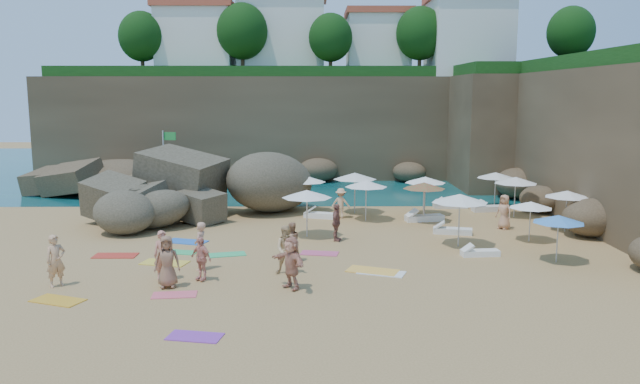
{
  "coord_description": "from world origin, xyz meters",
  "views": [
    {
      "loc": [
        1.73,
        -26.9,
        6.76
      ],
      "look_at": [
        2.0,
        3.0,
        2.0
      ],
      "focal_mm": 35.0,
      "sensor_mm": 36.0,
      "label": 1
    }
  ],
  "objects_px": {
    "rock_outcrop": "(194,222)",
    "person_stand_0": "(56,261)",
    "flag_pole": "(166,156)",
    "person_stand_1": "(291,242)",
    "person_stand_5": "(171,192)",
    "person_stand_4": "(504,212)",
    "person_stand_3": "(336,222)",
    "person_stand_2": "(341,203)",
    "parasol_0": "(366,184)",
    "parasol_1": "(307,179)",
    "lounger_0": "(424,218)",
    "person_stand_6": "(200,246)",
    "parasol_2": "(355,176)"
  },
  "relations": [
    {
      "from": "person_stand_4",
      "to": "person_stand_6",
      "type": "relative_size",
      "value": 0.93
    },
    {
      "from": "lounger_0",
      "to": "person_stand_1",
      "type": "relative_size",
      "value": 1.26
    },
    {
      "from": "flag_pole",
      "to": "person_stand_6",
      "type": "distance_m",
      "value": 16.91
    },
    {
      "from": "person_stand_0",
      "to": "person_stand_5",
      "type": "xyz_separation_m",
      "value": [
        0.2,
        16.86,
        -0.21
      ]
    },
    {
      "from": "person_stand_0",
      "to": "lounger_0",
      "type": "bearing_deg",
      "value": -5.55
    },
    {
      "from": "parasol_1",
      "to": "person_stand_6",
      "type": "xyz_separation_m",
      "value": [
        -3.97,
        -11.92,
        -0.95
      ]
    },
    {
      "from": "parasol_1",
      "to": "person_stand_5",
      "type": "bearing_deg",
      "value": 161.24
    },
    {
      "from": "parasol_1",
      "to": "lounger_0",
      "type": "height_order",
      "value": "parasol_1"
    },
    {
      "from": "parasol_1",
      "to": "lounger_0",
      "type": "distance_m",
      "value": 7.08
    },
    {
      "from": "parasol_2",
      "to": "person_stand_0",
      "type": "height_order",
      "value": "parasol_2"
    },
    {
      "from": "parasol_0",
      "to": "flag_pole",
      "type": "bearing_deg",
      "value": 151.31
    },
    {
      "from": "parasol_1",
      "to": "parasol_2",
      "type": "bearing_deg",
      "value": -10.83
    },
    {
      "from": "person_stand_2",
      "to": "person_stand_3",
      "type": "height_order",
      "value": "person_stand_3"
    },
    {
      "from": "parasol_1",
      "to": "person_stand_4",
      "type": "relative_size",
      "value": 1.25
    },
    {
      "from": "parasol_0",
      "to": "person_stand_6",
      "type": "xyz_separation_m",
      "value": [
        -7.14,
        -9.38,
        -1.05
      ]
    },
    {
      "from": "rock_outcrop",
      "to": "person_stand_1",
      "type": "xyz_separation_m",
      "value": [
        5.49,
        -7.94,
        0.81
      ]
    },
    {
      "from": "parasol_2",
      "to": "person_stand_6",
      "type": "bearing_deg",
      "value": -120.34
    },
    {
      "from": "flag_pole",
      "to": "lounger_0",
      "type": "relative_size",
      "value": 2.17
    },
    {
      "from": "parasol_0",
      "to": "person_stand_2",
      "type": "distance_m",
      "value": 1.86
    },
    {
      "from": "lounger_0",
      "to": "person_stand_2",
      "type": "xyz_separation_m",
      "value": [
        -4.44,
        0.82,
        0.66
      ]
    },
    {
      "from": "person_stand_4",
      "to": "parasol_0",
      "type": "bearing_deg",
      "value": -145.4
    },
    {
      "from": "rock_outcrop",
      "to": "person_stand_4",
      "type": "xyz_separation_m",
      "value": [
        15.93,
        -1.88,
        0.87
      ]
    },
    {
      "from": "parasol_2",
      "to": "lounger_0",
      "type": "xyz_separation_m",
      "value": [
        3.6,
        -2.21,
        -1.97
      ]
    },
    {
      "from": "person_stand_1",
      "to": "person_stand_5",
      "type": "xyz_separation_m",
      "value": [
        -7.96,
        13.67,
        -0.09
      ]
    },
    {
      "from": "parasol_1",
      "to": "flag_pole",
      "type": "bearing_deg",
      "value": 155.41
    },
    {
      "from": "person_stand_1",
      "to": "person_stand_2",
      "type": "height_order",
      "value": "person_stand_2"
    },
    {
      "from": "parasol_1",
      "to": "person_stand_5",
      "type": "relative_size",
      "value": 1.5
    },
    {
      "from": "parasol_1",
      "to": "person_stand_6",
      "type": "bearing_deg",
      "value": -108.41
    },
    {
      "from": "parasol_1",
      "to": "person_stand_3",
      "type": "height_order",
      "value": "parasol_1"
    },
    {
      "from": "person_stand_3",
      "to": "person_stand_5",
      "type": "bearing_deg",
      "value": 59.2
    },
    {
      "from": "parasol_1",
      "to": "person_stand_1",
      "type": "distance_m",
      "value": 10.86
    },
    {
      "from": "person_stand_2",
      "to": "person_stand_4",
      "type": "xyz_separation_m",
      "value": [
        8.07,
        -2.81,
        0.05
      ]
    },
    {
      "from": "person_stand_1",
      "to": "parasol_0",
      "type": "bearing_deg",
      "value": -145.48
    },
    {
      "from": "rock_outcrop",
      "to": "person_stand_4",
      "type": "height_order",
      "value": "rock_outcrop"
    },
    {
      "from": "flag_pole",
      "to": "person_stand_5",
      "type": "relative_size",
      "value": 3.05
    },
    {
      "from": "rock_outcrop",
      "to": "person_stand_0",
      "type": "xyz_separation_m",
      "value": [
        -2.67,
        -11.14,
        0.93
      ]
    },
    {
      "from": "person_stand_0",
      "to": "person_stand_5",
      "type": "distance_m",
      "value": 16.87
    },
    {
      "from": "parasol_0",
      "to": "person_stand_6",
      "type": "distance_m",
      "value": 11.84
    },
    {
      "from": "parasol_0",
      "to": "person_stand_4",
      "type": "distance_m",
      "value": 7.19
    },
    {
      "from": "person_stand_2",
      "to": "person_stand_3",
      "type": "distance_m",
      "value": 5.33
    },
    {
      "from": "person_stand_2",
      "to": "person_stand_1",
      "type": "bearing_deg",
      "value": 91.81
    },
    {
      "from": "person_stand_2",
      "to": "parasol_1",
      "type": "bearing_deg",
      "value": -28.88
    },
    {
      "from": "person_stand_0",
      "to": "person_stand_3",
      "type": "xyz_separation_m",
      "value": [
        10.11,
        6.77,
        -0.07
      ]
    },
    {
      "from": "person_stand_3",
      "to": "person_stand_5",
      "type": "distance_m",
      "value": 14.15
    },
    {
      "from": "person_stand_2",
      "to": "lounger_0",
      "type": "bearing_deg",
      "value": -173.69
    },
    {
      "from": "person_stand_0",
      "to": "person_stand_3",
      "type": "distance_m",
      "value": 12.16
    },
    {
      "from": "flag_pole",
      "to": "person_stand_1",
      "type": "xyz_separation_m",
      "value": [
        8.47,
        -14.9,
        -2.01
      ]
    },
    {
      "from": "person_stand_0",
      "to": "parasol_0",
      "type": "bearing_deg",
      "value": 1.52
    },
    {
      "from": "flag_pole",
      "to": "person_stand_4",
      "type": "height_order",
      "value": "flag_pole"
    },
    {
      "from": "flag_pole",
      "to": "parasol_0",
      "type": "height_order",
      "value": "flag_pole"
    }
  ]
}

